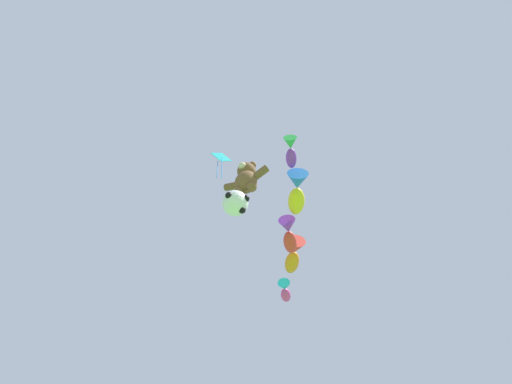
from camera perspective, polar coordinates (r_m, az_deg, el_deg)
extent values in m
ellipsoid|color=brown|center=(12.06, -1.69, 1.66)|extent=(0.83, 0.71, 1.02)
sphere|color=brown|center=(12.71, -1.60, 3.43)|extent=(0.70, 0.70, 0.70)
sphere|color=beige|center=(12.54, -2.28, 4.35)|extent=(0.29, 0.29, 0.29)
sphere|color=brown|center=(13.01, -2.54, 3.56)|extent=(0.29, 0.29, 0.29)
cylinder|color=brown|center=(12.39, -4.10, 0.94)|extent=(0.60, 0.27, 0.47)
sphere|color=brown|center=(11.72, -2.72, -0.03)|extent=(0.38, 0.38, 0.38)
sphere|color=brown|center=(12.88, -0.60, 4.50)|extent=(0.29, 0.29, 0.29)
cylinder|color=brown|center=(12.06, 0.83, 3.28)|extent=(0.60, 0.27, 0.47)
sphere|color=brown|center=(11.59, -0.77, 0.88)|extent=(0.38, 0.38, 0.38)
sphere|color=white|center=(11.12, -3.48, -1.90)|extent=(0.86, 0.86, 0.86)
sphere|color=black|center=(11.00, -1.71, -1.09)|extent=(0.24, 0.24, 0.24)
sphere|color=black|center=(11.51, -3.11, -2.22)|extent=(0.24, 0.24, 0.24)
sphere|color=black|center=(10.89, -4.55, -0.60)|extent=(0.24, 0.24, 0.24)
sphere|color=black|center=(10.87, -2.35, -3.00)|extent=(0.24, 0.24, 0.24)
ellipsoid|color=purple|center=(15.38, 5.89, 5.61)|extent=(0.81, 1.07, 0.40)
cone|color=green|center=(15.04, 5.75, 8.12)|extent=(0.75, 0.72, 0.59)
sphere|color=black|center=(15.62, 5.91, 4.79)|extent=(0.10, 0.10, 0.10)
ellipsoid|color=yellow|center=(16.29, 6.74, -1.56)|extent=(1.37, 1.66, 0.67)
cone|color=blue|center=(15.68, 6.92, 1.85)|extent=(1.24, 1.17, 0.98)
sphere|color=black|center=(16.70, 6.60, -2.54)|extent=(0.17, 0.17, 0.17)
ellipsoid|color=red|center=(17.44, 5.71, -8.34)|extent=(1.08, 1.52, 0.56)
cone|color=purple|center=(16.75, 5.29, -5.65)|extent=(1.03, 0.99, 0.83)
sphere|color=black|center=(17.85, 5.83, -9.07)|extent=(0.15, 0.15, 0.15)
ellipsoid|color=orange|center=(19.52, 6.01, -11.60)|extent=(1.51, 1.70, 0.66)
cone|color=red|center=(18.73, 6.62, -9.02)|extent=(1.27, 1.24, 0.96)
sphere|color=black|center=(19.98, 5.73, -12.25)|extent=(0.17, 0.17, 0.17)
ellipsoid|color=#E53F9E|center=(20.94, 4.99, -16.74)|extent=(0.89, 1.15, 0.49)
cone|color=#19ADB2|center=(20.34, 4.74, -15.34)|extent=(0.87, 0.77, 0.72)
sphere|color=black|center=(21.27, 5.06, -17.03)|extent=(0.13, 0.13, 0.13)
cube|color=#19ADB2|center=(16.24, -5.80, 5.83)|extent=(0.68, 0.87, 1.08)
cylinder|color=blue|center=(15.42, -6.48, 3.80)|extent=(0.03, 0.16, 1.31)
cylinder|color=blue|center=(15.21, -5.73, 4.12)|extent=(0.03, 0.24, 1.54)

